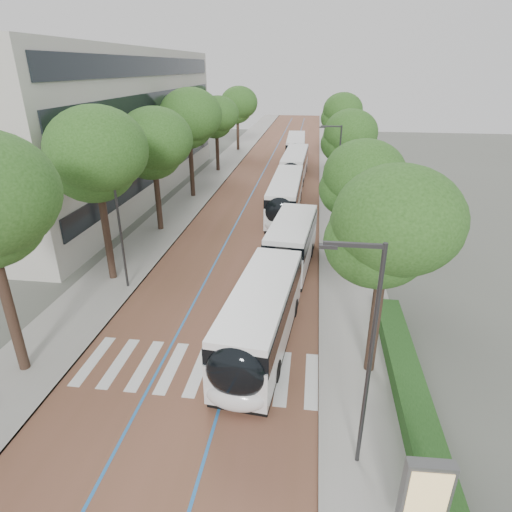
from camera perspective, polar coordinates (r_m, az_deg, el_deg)
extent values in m
plane|color=#51544C|center=(19.23, -9.00, -16.60)|extent=(160.00, 160.00, 0.00)
cube|color=brown|center=(55.49, 2.65, 11.04)|extent=(11.00, 140.00, 0.02)
cube|color=#999691|center=(56.62, -5.07, 11.29)|extent=(4.00, 140.00, 0.12)
cube|color=#999691|center=(55.34, 10.55, 10.69)|extent=(4.00, 140.00, 0.12)
cube|color=gray|center=(56.24, -3.15, 11.26)|extent=(0.20, 140.00, 0.14)
cube|color=gray|center=(55.28, 8.55, 10.81)|extent=(0.20, 140.00, 0.14)
cube|color=silver|center=(21.61, -20.87, -12.84)|extent=(0.55, 3.60, 0.01)
cube|color=silver|center=(21.08, -17.79, -13.36)|extent=(0.55, 3.60, 0.01)
cube|color=silver|center=(20.62, -14.54, -13.86)|extent=(0.55, 3.60, 0.01)
cube|color=silver|center=(20.22, -11.15, -14.34)|extent=(0.55, 3.60, 0.01)
cube|color=silver|center=(19.90, -7.62, -14.79)|extent=(0.55, 3.60, 0.01)
cube|color=silver|center=(19.65, -3.97, -15.19)|extent=(0.55, 3.60, 0.01)
cube|color=silver|center=(19.47, -0.22, -15.54)|extent=(0.55, 3.60, 0.01)
cube|color=silver|center=(19.38, 3.59, -15.82)|extent=(0.55, 3.60, 0.01)
cube|color=silver|center=(19.36, 7.42, -16.05)|extent=(0.55, 3.60, 0.01)
cube|color=#2366B0|center=(55.65, 0.98, 11.12)|extent=(0.12, 126.00, 0.01)
cube|color=#2366B0|center=(55.37, 4.33, 10.99)|extent=(0.12, 126.00, 0.01)
cube|color=#9C9A91|center=(48.71, -23.14, 15.79)|extent=(18.00, 40.00, 14.00)
cube|color=black|center=(45.55, -12.23, 11.53)|extent=(0.12, 38.00, 1.60)
cube|color=black|center=(44.99, -12.59, 15.50)|extent=(0.12, 38.00, 1.60)
cube|color=black|center=(44.66, -12.98, 19.55)|extent=(0.12, 38.00, 1.60)
cube|color=black|center=(44.56, -13.36, 23.39)|extent=(0.12, 38.00, 1.60)
cube|color=#193B14|center=(18.77, 19.99, -17.09)|extent=(1.20, 14.00, 0.80)
cylinder|color=#2F3032|center=(13.82, 14.89, -13.86)|extent=(0.14, 0.14, 8.00)
cube|color=#2F3032|center=(11.79, 13.03, 1.44)|extent=(1.70, 0.12, 0.12)
cube|color=#2F3032|center=(11.77, 9.60, 1.28)|extent=(0.50, 0.20, 0.10)
cylinder|color=#2F3032|center=(36.87, 10.86, 10.57)|extent=(0.14, 0.14, 8.00)
cube|color=#2F3032|center=(36.16, 10.03, 16.66)|extent=(1.70, 0.12, 0.12)
cube|color=#2F3032|center=(36.15, 8.87, 16.61)|extent=(0.50, 0.20, 0.10)
cylinder|color=#2F3032|center=(25.81, -17.75, 4.07)|extent=(0.14, 0.14, 8.00)
cylinder|color=black|center=(20.94, -29.77, -7.21)|extent=(0.44, 0.44, 5.37)
cylinder|color=black|center=(27.73, -19.17, 2.08)|extent=(0.44, 0.44, 5.39)
ellipsoid|color=#214817|center=(26.41, -20.62, 11.98)|extent=(5.63, 5.63, 4.79)
cylinder|color=black|center=(35.60, -12.89, 7.05)|extent=(0.44, 0.44, 4.81)
ellipsoid|color=#214817|center=(34.63, -13.57, 13.97)|extent=(5.67, 5.67, 4.82)
cylinder|color=black|center=(44.72, -8.56, 11.14)|extent=(0.44, 0.44, 5.34)
ellipsoid|color=#214817|center=(43.91, -8.96, 17.31)|extent=(6.01, 6.01, 5.11)
cylinder|color=black|center=(56.18, -5.16, 13.51)|extent=(0.44, 0.44, 4.57)
ellipsoid|color=#214817|center=(55.58, -5.32, 17.72)|extent=(5.13, 5.13, 4.36)
cylinder|color=black|center=(70.68, -2.43, 15.80)|extent=(0.44, 0.44, 4.74)
ellipsoid|color=#214817|center=(70.20, -2.49, 19.28)|extent=(5.76, 5.76, 4.90)
cylinder|color=black|center=(19.03, 15.48, -9.01)|extent=(0.44, 0.44, 4.66)
ellipsoid|color=#214817|center=(17.16, 17.02, 2.99)|extent=(4.91, 4.91, 4.17)
cylinder|color=black|center=(29.91, 12.84, 2.90)|extent=(0.44, 0.44, 3.91)
ellipsoid|color=#214817|center=(28.86, 13.49, 9.49)|extent=(5.24, 5.24, 4.45)
cylinder|color=black|center=(43.20, 11.56, 9.82)|extent=(0.44, 0.44, 4.39)
ellipsoid|color=#214817|center=(42.43, 12.01, 15.05)|extent=(4.99, 4.99, 4.24)
cylinder|color=black|center=(58.80, 10.79, 13.79)|extent=(0.44, 0.44, 4.82)
ellipsoid|color=#214817|center=(58.22, 11.14, 18.03)|extent=(4.94, 4.94, 4.20)
cylinder|color=black|center=(24.63, 3.28, -1.65)|extent=(2.37, 1.11, 2.30)
cube|color=silver|center=(20.47, 0.73, -9.03)|extent=(3.34, 9.55, 1.82)
cube|color=black|center=(19.87, 0.74, -6.27)|extent=(3.37, 9.37, 0.97)
cube|color=white|center=(19.56, 0.75, -4.65)|extent=(3.28, 9.36, 0.31)
cube|color=black|center=(21.08, 0.71, -11.50)|extent=(3.26, 9.17, 0.35)
cube|color=silver|center=(28.73, 4.75, 1.06)|extent=(3.20, 7.94, 1.82)
cube|color=black|center=(28.31, 4.83, 3.19)|extent=(3.22, 7.79, 0.97)
cube|color=white|center=(28.09, 4.88, 4.41)|extent=(3.13, 7.78, 0.31)
cube|color=black|center=(29.17, 4.68, -0.91)|extent=(3.12, 7.62, 0.35)
ellipsoid|color=black|center=(16.48, -2.75, -15.23)|extent=(2.44, 1.31, 2.28)
ellipsoid|color=silver|center=(17.19, -2.72, -18.28)|extent=(2.43, 1.21, 1.14)
cylinder|color=black|center=(19.36, -4.15, -14.07)|extent=(0.39, 1.02, 1.00)
cylinder|color=black|center=(18.93, 2.65, -15.04)|extent=(0.39, 1.02, 1.00)
cylinder|color=black|center=(30.71, 3.09, 1.12)|extent=(0.39, 1.02, 1.00)
cylinder|color=black|center=(30.44, 7.28, 0.74)|extent=(0.39, 1.02, 1.00)
cylinder|color=black|center=(23.64, -0.37, -6.28)|extent=(0.39, 1.02, 1.00)
cylinder|color=black|center=(23.30, 5.08, -6.88)|extent=(0.39, 1.02, 1.00)
cube|color=silver|center=(39.50, 3.96, 7.53)|extent=(2.63, 12.03, 1.82)
cube|color=black|center=(39.19, 4.00, 9.13)|extent=(2.66, 11.79, 0.97)
cube|color=white|center=(39.03, 4.03, 10.04)|extent=(2.57, 11.79, 0.31)
cube|color=black|center=(39.82, 3.91, 6.03)|extent=(2.57, 11.55, 0.35)
ellipsoid|color=black|center=(33.71, 3.16, 5.96)|extent=(2.36, 1.12, 2.28)
ellipsoid|color=silver|center=(34.03, 3.11, 4.11)|extent=(2.36, 1.02, 1.14)
cylinder|color=black|center=(36.42, 1.67, 4.88)|extent=(0.31, 1.00, 1.00)
cylinder|color=black|center=(36.24, 5.24, 4.69)|extent=(0.31, 1.00, 1.00)
cylinder|color=black|center=(43.44, 2.85, 8.04)|extent=(0.31, 1.00, 1.00)
cylinder|color=black|center=(43.29, 5.85, 7.89)|extent=(0.31, 1.00, 1.00)
cube|color=silver|center=(52.24, 5.19, 11.56)|extent=(2.81, 12.06, 1.82)
cube|color=black|center=(52.01, 5.24, 12.79)|extent=(2.84, 11.82, 0.97)
cube|color=white|center=(51.89, 5.26, 13.48)|extent=(2.75, 11.82, 0.31)
cube|color=black|center=(52.48, 5.14, 10.41)|extent=(2.75, 11.58, 0.35)
ellipsoid|color=black|center=(46.38, 4.65, 10.94)|extent=(2.38, 1.16, 2.28)
ellipsoid|color=silver|center=(46.60, 4.59, 9.56)|extent=(2.38, 1.06, 1.14)
cylinder|color=black|center=(49.01, 3.48, 9.87)|extent=(0.33, 1.01, 1.00)
cylinder|color=black|center=(48.85, 6.16, 9.73)|extent=(0.33, 1.01, 1.00)
cylinder|color=black|center=(56.19, 4.30, 11.68)|extent=(0.33, 1.01, 1.00)
cylinder|color=black|center=(56.04, 6.65, 11.56)|extent=(0.33, 1.01, 1.00)
cube|color=silver|center=(64.30, 5.32, 13.90)|extent=(2.83, 12.06, 1.82)
cube|color=black|center=(64.11, 5.35, 14.90)|extent=(2.87, 11.83, 0.97)
cube|color=white|center=(64.01, 5.38, 15.47)|extent=(2.78, 11.82, 0.31)
cube|color=black|center=(64.50, 5.28, 12.95)|extent=(2.77, 11.58, 0.35)
ellipsoid|color=black|center=(58.41, 5.21, 13.62)|extent=(2.38, 1.16, 2.28)
ellipsoid|color=silver|center=(58.57, 5.16, 12.52)|extent=(2.38, 1.06, 1.14)
cylinder|color=black|center=(60.93, 4.12, 12.65)|extent=(0.33, 1.01, 1.00)
cylinder|color=black|center=(60.89, 6.30, 12.56)|extent=(0.33, 1.01, 1.00)
cylinder|color=black|center=(68.20, 4.39, 13.86)|extent=(0.33, 1.01, 1.00)
cylinder|color=black|center=(68.16, 6.34, 13.78)|extent=(0.33, 1.01, 1.00)
cube|color=#59595B|center=(14.22, 21.67, -27.33)|extent=(1.32, 0.41, 2.31)
cube|color=tan|center=(14.11, 21.89, -27.92)|extent=(1.11, 0.07, 2.01)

